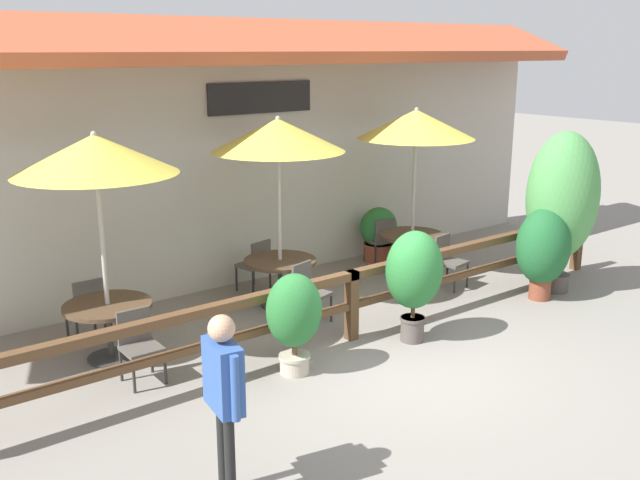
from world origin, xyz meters
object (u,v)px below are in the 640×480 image
chair_far_wallside (381,238)px  chair_far_streetside (448,259)px  chair_near_streetside (139,343)px  chair_near_wallside (86,305)px  potted_plant_entrance_palm (563,198)px  potted_plant_broad_leaf (294,315)px  potted_plant_small_flowering (543,248)px  chair_middle_wallside (256,263)px  pedestrian (223,383)px  dining_table_far (412,242)px  potted_plant_tall_tropical (414,273)px  patio_umbrella_middle (278,135)px  chair_middle_streetside (309,290)px  potted_plant_corner_fern (379,233)px  dining_table_middle (280,269)px  dining_table_near (108,315)px  patio_umbrella_near (95,155)px  patio_umbrella_far (416,124)px

chair_far_wallside → chair_far_streetside: bearing=100.6°
chair_near_streetside → chair_near_wallside: bearing=92.2°
chair_far_streetside → potted_plant_entrance_palm: size_ratio=0.33×
potted_plant_broad_leaf → potted_plant_small_flowering: bearing=-2.3°
chair_near_streetside → chair_middle_wallside: bearing=34.5°
pedestrian → dining_table_far: bearing=-49.7°
potted_plant_tall_tropical → patio_umbrella_middle: bearing=106.3°
chair_near_streetside → chair_middle_streetside: bearing=7.2°
potted_plant_broad_leaf → pedestrian: size_ratio=0.74×
chair_near_streetside → potted_plant_broad_leaf: bearing=-30.3°
patio_umbrella_middle → potted_plant_corner_fern: 3.53m
chair_middle_streetside → patio_umbrella_middle: bearing=71.7°
dining_table_middle → chair_middle_wallside: 0.79m
chair_middle_wallside → potted_plant_tall_tropical: (0.57, -2.94, 0.47)m
chair_near_wallside → dining_table_middle: bearing=168.1°
dining_table_near → chair_near_wallside: (0.00, 0.80, -0.11)m
patio_umbrella_near → potted_plant_tall_tropical: patio_umbrella_near is taller
chair_near_wallside → pedestrian: (-0.29, -4.16, 0.60)m
potted_plant_broad_leaf → chair_near_wallside: bearing=122.1°
chair_near_wallside → potted_plant_small_flowering: potted_plant_small_flowering is taller
patio_umbrella_near → patio_umbrella_middle: same height
chair_middle_wallside → potted_plant_corner_fern: bearing=170.2°
dining_table_near → patio_umbrella_near: bearing=180.0°
chair_middle_streetside → pedestrian: pedestrian is taller
dining_table_middle → chair_near_wallside: bearing=169.3°
chair_near_wallside → chair_far_wallside: size_ratio=1.00×
chair_near_streetside → chair_middle_wallside: 3.34m
potted_plant_entrance_palm → chair_near_streetside: bearing=171.2°
dining_table_near → potted_plant_broad_leaf: size_ratio=0.88×
patio_umbrella_middle → chair_middle_wallside: size_ratio=3.35×
patio_umbrella_middle → chair_middle_wallside: patio_umbrella_middle is taller
chair_far_wallside → potted_plant_entrance_palm: size_ratio=0.33×
chair_far_wallside → patio_umbrella_far: bearing=98.6°
chair_middle_wallside → dining_table_middle: bearing=73.6°
patio_umbrella_far → dining_table_far: bearing=-135.0°
chair_near_wallside → potted_plant_broad_leaf: bearing=120.9°
chair_far_wallside → potted_plant_small_flowering: size_ratio=0.59×
dining_table_middle → pedestrian: bearing=-129.9°
pedestrian → chair_far_streetside: bearing=-56.0°
chair_near_wallside → dining_table_middle: 2.80m
patio_umbrella_near → potted_plant_corner_fern: patio_umbrella_near is taller
patio_umbrella_middle → chair_middle_streetside: size_ratio=3.35×
patio_umbrella_middle → potted_plant_small_flowering: patio_umbrella_middle is taller
dining_table_far → potted_plant_broad_leaf: (-3.80, -1.90, 0.15)m
dining_table_far → patio_umbrella_far: bearing=45.0°
potted_plant_tall_tropical → potted_plant_corner_fern: size_ratio=1.51×
patio_umbrella_near → potted_plant_small_flowering: 6.64m
patio_umbrella_middle → dining_table_middle: bearing=90.0°
pedestrian → chair_middle_wallside: bearing=-26.7°
chair_far_streetside → patio_umbrella_near: bearing=163.1°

